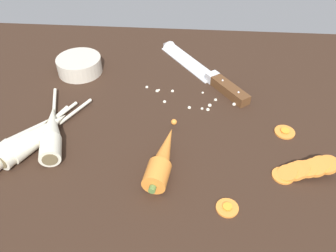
{
  "coord_description": "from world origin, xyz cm",
  "views": [
    {
      "loc": [
        3.88,
        -53.58,
        47.3
      ],
      "look_at": [
        0.0,
        -2.0,
        1.5
      ],
      "focal_mm": 36.54,
      "sensor_mm": 36.0,
      "label": 1
    }
  ],
  "objects": [
    {
      "name": "parsnip_mid_left",
      "position": [
        -27.75,
        -8.84,
        1.98
      ],
      "size": [
        12.3,
        21.66,
        4.0
      ],
      "color": "silver",
      "rests_on": "ground_plane"
    },
    {
      "name": "parsnip_back",
      "position": [
        -22.67,
        -5.97,
        1.98
      ],
      "size": [
        8.9,
        23.22,
        4.0
      ],
      "color": "silver",
      "rests_on": "ground_plane"
    },
    {
      "name": "chefs_knife",
      "position": [
        5.95,
        21.84,
        0.65
      ],
      "size": [
        23.5,
        29.8,
        4.18
      ],
      "color": "silver",
      "rests_on": "ground_plane"
    },
    {
      "name": "carrot_slice_stack",
      "position": [
        25.07,
        -11.5,
        1.21
      ],
      "size": [
        11.48,
        5.44,
        3.7
      ],
      "color": "orange",
      "rests_on": "ground_plane"
    },
    {
      "name": "carrot_slice_stray_near",
      "position": [
        11.08,
        -19.98,
        0.36
      ],
      "size": [
        3.75,
        3.75,
        0.7
      ],
      "color": "orange",
      "rests_on": "ground_plane"
    },
    {
      "name": "parsnip_front",
      "position": [
        -26.93,
        -8.85,
        1.98
      ],
      "size": [
        8.86,
        18.48,
        4.0
      ],
      "color": "silver",
      "rests_on": "ground_plane"
    },
    {
      "name": "parsnip_mid_right",
      "position": [
        -24.69,
        -6.78,
        1.98
      ],
      "size": [
        12.06,
        19.92,
        4.0
      ],
      "color": "silver",
      "rests_on": "ground_plane"
    },
    {
      "name": "prep_bowl",
      "position": [
        -23.84,
        18.74,
        2.15
      ],
      "size": [
        11.0,
        11.0,
        4.0
      ],
      "color": "beige",
      "rests_on": "ground_plane"
    },
    {
      "name": "carrot_slice_stray_mid",
      "position": [
        23.8,
        -0.58,
        0.36
      ],
      "size": [
        4.13,
        4.13,
        0.7
      ],
      "color": "orange",
      "rests_on": "ground_plane"
    },
    {
      "name": "whole_carrot",
      "position": [
        -0.31,
        -11.37,
        2.1
      ],
      "size": [
        6.17,
        18.43,
        4.2
      ],
      "color": "orange",
      "rests_on": "ground_plane"
    },
    {
      "name": "mince_crumbs",
      "position": [
        5.07,
        9.03,
        0.38
      ],
      "size": [
        21.17,
        8.32,
        0.87
      ],
      "color": "silver",
      "rests_on": "ground_plane"
    },
    {
      "name": "ground_plane",
      "position": [
        0.0,
        0.0,
        -2.0
      ],
      "size": [
        120.0,
        90.0,
        4.0
      ],
      "primitive_type": "cube",
      "color": "#332116"
    }
  ]
}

